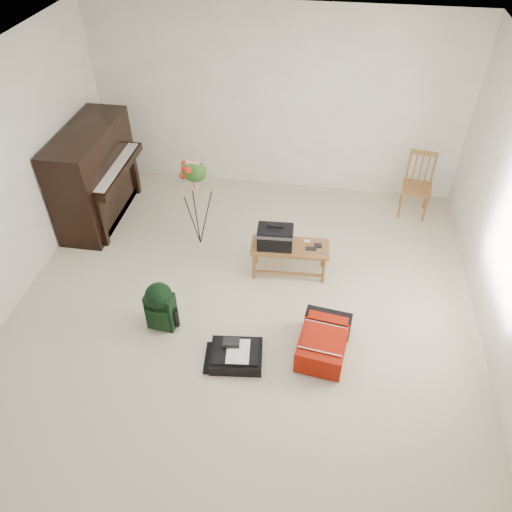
% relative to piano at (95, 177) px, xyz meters
% --- Properties ---
extents(floor, '(5.00, 5.50, 0.01)m').
position_rel_piano_xyz_m(floor, '(2.19, -1.60, -0.60)').
color(floor, beige).
rests_on(floor, ground).
extents(ceiling, '(5.00, 5.50, 0.01)m').
position_rel_piano_xyz_m(ceiling, '(2.19, -1.60, 1.90)').
color(ceiling, white).
rests_on(ceiling, wall_back).
extents(wall_back, '(5.00, 0.04, 2.50)m').
position_rel_piano_xyz_m(wall_back, '(2.19, 1.15, 0.65)').
color(wall_back, white).
rests_on(wall_back, floor).
extents(piano, '(0.71, 1.50, 1.25)m').
position_rel_piano_xyz_m(piano, '(0.00, 0.00, 0.00)').
color(piano, black).
rests_on(piano, floor).
extents(bench, '(0.91, 0.41, 0.69)m').
position_rel_piano_xyz_m(bench, '(2.49, -0.77, -0.12)').
color(bench, olive).
rests_on(bench, floor).
extents(dining_chair, '(0.42, 0.42, 0.86)m').
position_rel_piano_xyz_m(dining_chair, '(4.14, 0.73, -0.18)').
color(dining_chair, olive).
rests_on(dining_chair, floor).
extents(red_suitcase, '(0.53, 0.73, 0.29)m').
position_rel_piano_xyz_m(red_suitcase, '(3.07, -1.85, -0.45)').
color(red_suitcase, '#AF1B07').
rests_on(red_suitcase, floor).
extents(black_duffel, '(0.55, 0.46, 0.21)m').
position_rel_piano_xyz_m(black_duffel, '(2.23, -2.13, -0.52)').
color(black_duffel, black).
rests_on(black_duffel, floor).
extents(green_backpack, '(0.31, 0.28, 0.58)m').
position_rel_piano_xyz_m(green_backpack, '(1.38, -1.80, -0.28)').
color(green_backpack, black).
rests_on(green_backpack, floor).
extents(flower_stand, '(0.39, 0.39, 1.22)m').
position_rel_piano_xyz_m(flower_stand, '(1.44, -0.38, -0.01)').
color(flower_stand, black).
rests_on(flower_stand, floor).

